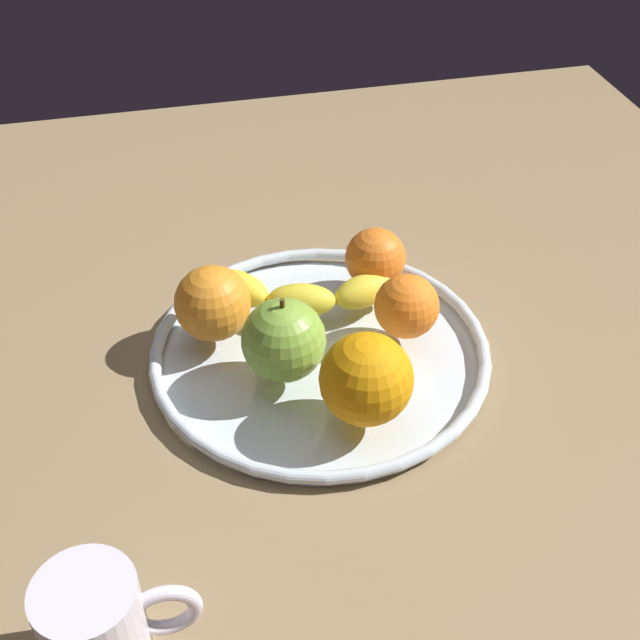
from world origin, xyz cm
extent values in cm
cube|color=#917752|center=(0.00, 0.00, -2.00)|extent=(114.57, 114.57, 4.00)
cylinder|color=silver|center=(0.00, 0.00, 0.30)|extent=(31.00, 31.00, 0.60)
torus|color=silver|center=(0.00, 0.00, 1.20)|extent=(32.29, 32.29, 1.20)
ellipsoid|color=yellow|center=(-6.24, 8.13, 3.46)|extent=(7.06, 7.17, 3.33)
ellipsoid|color=yellow|center=(-0.71, 4.87, 3.46)|extent=(7.36, 4.94, 3.33)
ellipsoid|color=yellow|center=(5.71, 4.97, 3.46)|extent=(7.40, 5.11, 3.33)
ellipsoid|color=brown|center=(8.62, 5.83, 3.46)|extent=(2.58, 2.80, 2.33)
sphere|color=#82AF3B|center=(-3.96, -2.87, 5.59)|extent=(7.58, 7.58, 7.58)
cylinder|color=#593819|center=(-3.96, -2.87, 9.58)|extent=(0.44, 0.44, 1.20)
sphere|color=orange|center=(8.36, -0.42, 4.89)|extent=(6.17, 6.17, 6.17)
sphere|color=orange|center=(1.75, -9.49, 5.80)|extent=(7.99, 7.99, 7.99)
sphere|color=orange|center=(7.62, 8.08, 4.89)|extent=(6.19, 6.19, 6.19)
sphere|color=orange|center=(-9.38, 3.93, 5.41)|extent=(7.22, 7.22, 7.22)
cylinder|color=white|center=(-21.05, -26.42, 4.47)|extent=(6.75, 6.75, 8.94)
torus|color=white|center=(-16.47, -26.42, 4.92)|extent=(4.93, 1.00, 4.93)
camera|label=1|loc=(-13.28, -57.04, 54.06)|focal=46.67mm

